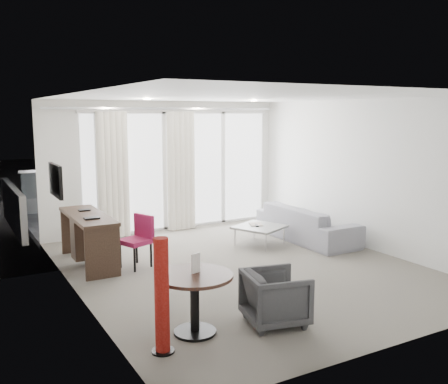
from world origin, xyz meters
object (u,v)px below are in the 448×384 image
round_table (195,304)px  coffee_table (260,235)px  rattan_chair_b (200,191)px  desk_chair (135,242)px  sofa (307,223)px  rattan_chair_a (193,194)px  desk (89,240)px  tub_armchair (275,298)px  red_lamp (162,296)px

round_table → coffee_table: (2.63, 2.73, -0.16)m
round_table → rattan_chair_b: 7.36m
desk_chair → sofa: bearing=-20.4°
coffee_table → rattan_chair_a: (0.31, 3.40, 0.25)m
desk → coffee_table: bearing=-6.5°
tub_armchair → round_table: bearing=88.9°
tub_armchair → rattan_chair_b: (2.43, 6.77, 0.12)m
desk_chair → rattan_chair_a: rattan_chair_a is taller
red_lamp → round_table: bearing=26.4°
sofa → rattan_chair_a: size_ratio=2.53×
sofa → red_lamp: bearing=124.9°
round_table → rattan_chair_a: 6.80m
desk → round_table: size_ratio=2.05×
desk_chair → red_lamp: size_ratio=0.69×
tub_armchair → rattan_chair_a: bearing=-5.5°
desk_chair → rattan_chair_b: (3.10, 4.01, 0.02)m
desk → rattan_chair_a: bearing=42.9°
coffee_table → round_table: bearing=-133.9°
desk_chair → round_table: 2.56m
desk → rattan_chair_b: 5.08m
desk → tub_armchair: 3.52m
desk → round_table: bearing=-83.4°
red_lamp → sofa: size_ratio=0.54×
desk → desk_chair: 0.78m
red_lamp → rattan_chair_b: (3.80, 6.79, -0.16)m
desk_chair → round_table: bearing=-116.6°
coffee_table → sofa: sofa is taller
desk → coffee_table: desk is taller
desk_chair → sofa: size_ratio=0.37×
rattan_chair_a → desk_chair: bearing=-115.3°
tub_armchair → rattan_chair_b: 7.20m
desk → tub_armchair: desk is taller
coffee_table → sofa: (0.98, -0.11, 0.14)m
sofa → rattan_chair_b: rattan_chair_b is taller
rattan_chair_a → coffee_table: bearing=-83.4°
desk_chair → rattan_chair_b: rattan_chair_b is taller
red_lamp → rattan_chair_a: (3.41, 6.37, -0.16)m
desk → rattan_chair_b: (3.69, 3.49, 0.03)m
red_lamp → rattan_chair_a: 7.23m
desk → red_lamp: (-0.11, -3.30, 0.19)m
rattan_chair_b → desk: bearing=-151.9°
tub_armchair → rattan_chair_a: (2.04, 6.35, 0.13)m
round_table → coffee_table: size_ratio=1.06×
red_lamp → tub_armchair: size_ratio=1.75×
red_lamp → rattan_chair_b: bearing=60.8°
desk_chair → rattan_chair_a: size_ratio=0.94×
round_table → rattan_chair_a: size_ratio=0.96×
desk → rattan_chair_a: rattan_chair_a is taller
red_lamp → sofa: 4.99m
coffee_table → tub_armchair: bearing=-120.4°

